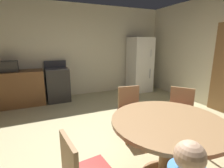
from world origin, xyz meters
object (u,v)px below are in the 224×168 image
dining_table (167,132)px  chair_north (131,109)px  refrigerator (140,65)px  microwave (8,66)px  chair_northeast (180,111)px  oven_range (58,84)px

dining_table → chair_north: (0.11, 1.01, -0.11)m
refrigerator → microwave: size_ratio=4.00×
refrigerator → chair_northeast: size_ratio=2.02×
refrigerator → chair_north: refrigerator is taller
dining_table → refrigerator: bearing=62.0°
oven_range → chair_northeast: bearing=-60.8°
dining_table → chair_northeast: chair_northeast is taller
microwave → dining_table: size_ratio=0.35×
oven_range → microwave: 1.27m
oven_range → microwave: microwave is taller
oven_range → refrigerator: bearing=-1.2°
microwave → dining_table: 4.02m
oven_range → refrigerator: refrigerator is taller
refrigerator → dining_table: size_ratio=1.39×
refrigerator → dining_table: (-1.83, -3.45, -0.27)m
microwave → chair_north: 3.26m
refrigerator → dining_table: 3.91m
refrigerator → chair_northeast: (-1.02, -2.83, -0.38)m
microwave → chair_north: (2.05, -2.48, -0.53)m
chair_northeast → microwave: bearing=-83.4°
chair_north → oven_range: bearing=-153.4°
oven_range → chair_north: bearing=-69.8°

